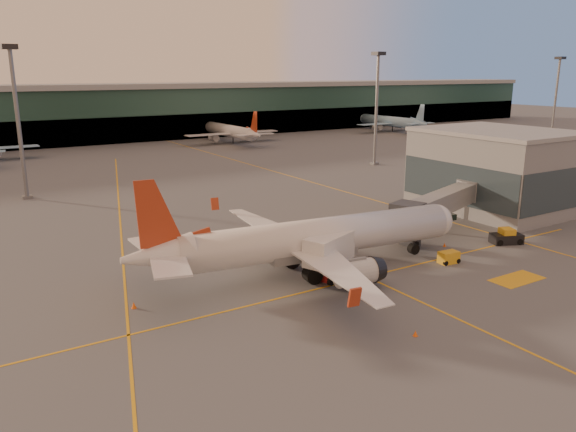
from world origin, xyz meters
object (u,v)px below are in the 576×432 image
main_airplane (309,240)px  gpu_cart (449,257)px  catering_truck (329,254)px  pushback_tug (506,237)px

main_airplane → gpu_cart: (15.49, -5.70, -3.14)m
catering_truck → gpu_cart: 15.02m
catering_truck → pushback_tug: size_ratio=1.56×
main_airplane → catering_truck: (1.01, -2.31, -1.08)m
main_airplane → pushback_tug: size_ratio=9.00×
main_airplane → pushback_tug: 28.05m
main_airplane → catering_truck: 2.74m
gpu_cart → pushback_tug: (12.06, 1.38, 0.13)m
main_airplane → gpu_cart: 16.80m
catering_truck → pushback_tug: catering_truck is taller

